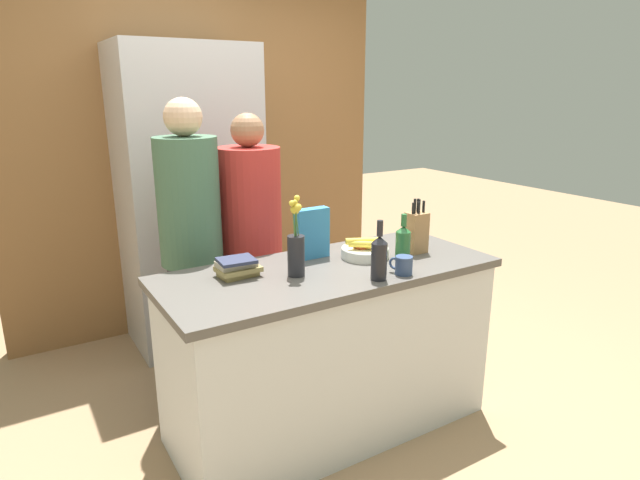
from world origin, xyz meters
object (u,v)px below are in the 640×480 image
(coffee_mug, at_px, (403,265))
(fruit_bowl, at_px, (366,250))
(book_stack, at_px, (237,267))
(person_at_sink, at_px, (191,238))
(bottle_vinegar, at_px, (379,257))
(person_in_blue, at_px, (251,238))
(bottle_oil, at_px, (403,242))
(cereal_box, at_px, (312,233))
(knife_block, at_px, (416,231))
(refrigerator, at_px, (190,200))
(flower_vase, at_px, (296,248))

(coffee_mug, bearing_deg, fruit_bowl, 89.44)
(book_stack, distance_m, person_at_sink, 0.53)
(bottle_vinegar, distance_m, person_in_blue, 0.96)
(person_at_sink, bearing_deg, bottle_oil, -33.09)
(cereal_box, bearing_deg, bottle_vinegar, -78.28)
(book_stack, bearing_deg, cereal_box, 8.44)
(book_stack, xyz_separation_m, bottle_oil, (0.82, -0.21, 0.05))
(bottle_vinegar, xyz_separation_m, person_in_blue, (-0.22, 0.93, -0.10))
(knife_block, relative_size, bottle_oil, 1.22)
(refrigerator, bearing_deg, fruit_bowl, -70.85)
(cereal_box, bearing_deg, coffee_mug, -62.22)
(coffee_mug, relative_size, book_stack, 0.57)
(fruit_bowl, distance_m, book_stack, 0.69)
(refrigerator, distance_m, fruit_bowl, 1.45)
(fruit_bowl, relative_size, flower_vase, 0.65)
(fruit_bowl, bearing_deg, flower_vase, -172.90)
(coffee_mug, bearing_deg, knife_block, 39.64)
(knife_block, height_order, cereal_box, knife_block)
(cereal_box, relative_size, bottle_vinegar, 0.93)
(flower_vase, xyz_separation_m, person_at_sink, (-0.29, 0.66, -0.06))
(bottle_oil, bearing_deg, bottle_vinegar, -149.32)
(cereal_box, relative_size, person_at_sink, 0.15)
(person_in_blue, bearing_deg, coffee_mug, -83.87)
(cereal_box, height_order, person_at_sink, person_at_sink)
(coffee_mug, xyz_separation_m, bottle_oil, (0.14, 0.17, 0.05))
(knife_block, relative_size, coffee_mug, 2.62)
(cereal_box, relative_size, book_stack, 1.32)
(coffee_mug, height_order, book_stack, book_stack)
(cereal_box, bearing_deg, bottle_oil, -36.40)
(flower_vase, height_order, cereal_box, flower_vase)
(fruit_bowl, bearing_deg, person_at_sink, 140.59)
(knife_block, relative_size, person_in_blue, 0.18)
(bottle_oil, bearing_deg, refrigerator, 112.17)
(bottle_vinegar, bearing_deg, cereal_box, 101.72)
(fruit_bowl, bearing_deg, knife_block, -12.91)
(flower_vase, relative_size, bottle_vinegar, 1.37)
(fruit_bowl, relative_size, bottle_oil, 1.03)
(flower_vase, distance_m, bottle_vinegar, 0.39)
(bottle_oil, bearing_deg, knife_block, 24.54)
(bottle_oil, bearing_deg, coffee_mug, -129.26)
(refrigerator, xyz_separation_m, coffee_mug, (0.47, -1.67, -0.08))
(coffee_mug, relative_size, bottle_oil, 0.47)
(knife_block, bearing_deg, refrigerator, 117.94)
(book_stack, relative_size, bottle_oil, 0.82)
(cereal_box, bearing_deg, flower_vase, -135.80)
(book_stack, bearing_deg, coffee_mug, -29.26)
(fruit_bowl, bearing_deg, person_in_blue, 120.16)
(cereal_box, bearing_deg, person_at_sink, 137.12)
(coffee_mug, bearing_deg, person_in_blue, 111.22)
(flower_vase, distance_m, person_in_blue, 0.70)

